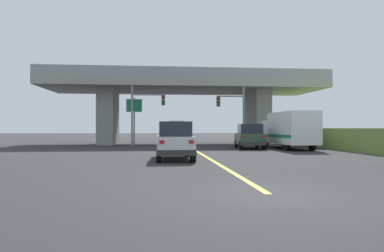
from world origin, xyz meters
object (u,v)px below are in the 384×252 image
at_px(suv_lead, 174,141).
at_px(box_truck, 289,129).
at_px(highway_sign, 134,110).
at_px(traffic_signal_farside, 143,108).
at_px(sedan_oncoming, 174,133).
at_px(traffic_signal_nearside, 235,110).
at_px(semi_truck_distant, 176,129).
at_px(suv_crossing, 250,136).

xyz_separation_m(suv_lead, box_truck, (9.68, 8.60, 0.56)).
height_order(suv_lead, box_truck, box_truck).
bearing_deg(highway_sign, traffic_signal_farside, -62.35).
bearing_deg(sedan_oncoming, traffic_signal_farside, -102.14).
relative_size(traffic_signal_nearside, semi_truck_distant, 0.76).
bearing_deg(traffic_signal_nearside, highway_sign, 166.13).
bearing_deg(highway_sign, suv_lead, -78.42).
bearing_deg(suv_crossing, semi_truck_distant, 103.77).
bearing_deg(semi_truck_distant, suv_lead, -93.06).
distance_m(sedan_oncoming, traffic_signal_farside, 17.30).
bearing_deg(semi_truck_distant, highway_sign, -101.62).
distance_m(suv_crossing, sedan_oncoming, 21.92).
xyz_separation_m(box_truck, traffic_signal_farside, (-11.93, 5.22, 1.94)).
relative_size(traffic_signal_nearside, traffic_signal_farside, 0.98).
relative_size(suv_lead, traffic_signal_farside, 0.82).
height_order(suv_crossing, semi_truck_distant, semi_truck_distant).
bearing_deg(semi_truck_distant, sedan_oncoming, -94.44).
bearing_deg(traffic_signal_nearside, suv_lead, -115.21).
bearing_deg(suv_lead, sedan_oncoming, 87.46).
relative_size(suv_lead, suv_crossing, 1.04).
relative_size(traffic_signal_farside, semi_truck_distant, 0.77).
bearing_deg(traffic_signal_farside, traffic_signal_nearside, -3.44).
xyz_separation_m(suv_crossing, traffic_signal_nearside, (-0.34, 4.04, 2.40)).
bearing_deg(sedan_oncoming, traffic_signal_nearside, -74.11).
bearing_deg(semi_truck_distant, box_truck, -77.55).
height_order(suv_lead, traffic_signal_farside, traffic_signal_farside).
bearing_deg(semi_truck_distant, traffic_signal_farside, -99.02).
xyz_separation_m(box_truck, sedan_oncoming, (-8.33, 21.95, -0.56)).
height_order(suv_lead, traffic_signal_nearside, traffic_signal_nearside).
distance_m(suv_lead, suv_crossing, 11.38).
bearing_deg(box_truck, traffic_signal_farside, 156.39).
bearing_deg(suv_lead, box_truck, 41.61).
relative_size(sedan_oncoming, traffic_signal_farside, 0.78).
height_order(suv_crossing, highway_sign, highway_sign).
bearing_deg(box_truck, suv_lead, -138.39).
distance_m(suv_crossing, highway_sign, 11.95).
height_order(traffic_signal_farside, semi_truck_distant, traffic_signal_farside).
distance_m(suv_crossing, semi_truck_distant, 33.24).
xyz_separation_m(suv_crossing, box_truck, (3.08, -0.67, 0.56)).
distance_m(sedan_oncoming, semi_truck_distant, 11.72).
relative_size(box_truck, traffic_signal_nearside, 1.36).
bearing_deg(highway_sign, traffic_signal_nearside, -13.87).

